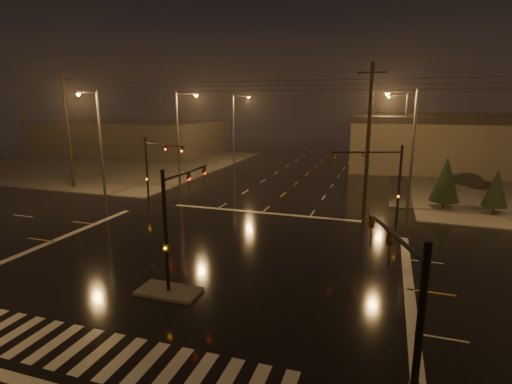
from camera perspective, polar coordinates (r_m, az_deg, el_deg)
ground at (r=23.41m, az=-7.34°, el=-9.87°), size 140.00×140.00×0.00m
sidewalk_nw at (r=63.90m, az=-20.21°, el=3.93°), size 36.00×36.00×0.12m
median_island at (r=20.18m, az=-12.36°, el=-13.68°), size 3.00×1.60×0.15m
crosswalk at (r=16.71m, az=-21.64°, el=-20.63°), size 15.00×2.60×0.01m
stop_bar_far at (r=33.11m, az=0.87°, el=-2.96°), size 16.00×0.50×0.01m
commercial_block at (r=76.11m, az=-17.76°, el=7.48°), size 30.00×18.00×5.60m
signal_mast_median at (r=19.63m, az=-11.50°, el=-2.90°), size 0.25×4.59×6.00m
signal_mast_ne at (r=30.01m, az=17.97°, el=2.19°), size 4.84×1.86×6.00m
signal_mast_nw at (r=35.53m, az=-14.35°, el=3.97°), size 4.84×1.86×6.00m
signal_mast_se at (r=11.03m, az=20.54°, el=-16.52°), size 1.55×3.87×6.00m
streetlight_1 at (r=42.89m, az=-10.76°, el=8.28°), size 2.77×0.32×10.00m
streetlight_2 at (r=57.39m, az=-2.94°, el=9.55°), size 2.77×0.32×10.00m
streetlight_3 at (r=35.61m, az=21.04°, el=6.81°), size 2.77×0.32×10.00m
streetlight_4 at (r=55.54m, az=20.20°, el=8.70°), size 2.77×0.32×10.00m
streetlight_5 at (r=39.98m, az=-21.66°, el=7.31°), size 0.32×2.77×10.00m
utility_pole_0 at (r=46.03m, az=-25.26°, el=8.01°), size 2.20×0.32×12.00m
utility_pole_1 at (r=33.58m, az=15.75°, el=7.43°), size 2.20×0.32×12.00m
conifer_0 at (r=37.35m, az=25.47°, el=1.65°), size 2.41×2.41×4.47m
conifer_1 at (r=37.40m, az=31.10°, el=0.49°), size 1.95×1.95×3.74m
car_parked at (r=48.90m, az=28.42°, el=1.53°), size 4.00×4.73×1.53m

